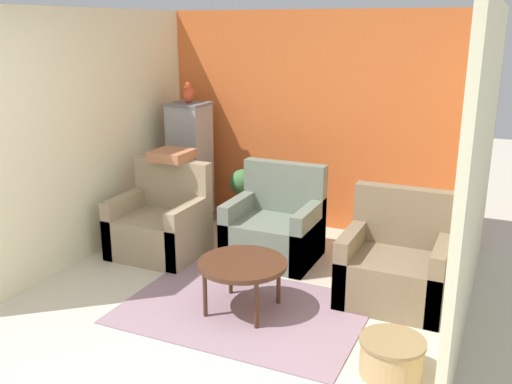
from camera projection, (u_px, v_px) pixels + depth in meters
ground_plane at (155, 376)px, 3.88m from camera, size 20.00×20.00×0.00m
wall_back_accent at (318, 122)px, 6.47m from camera, size 3.72×0.06×2.46m
wall_left at (90, 135)px, 5.71m from camera, size 0.06×3.33×2.46m
wall_right at (479, 173)px, 4.26m from camera, size 0.06×3.33×2.46m
area_rug at (243, 310)px, 4.77m from camera, size 1.98×1.38×0.01m
coffee_table at (242, 266)px, 4.65m from camera, size 0.73×0.73×0.44m
armchair_left at (161, 226)px, 5.88m from camera, size 0.87×0.75×0.95m
armchair_right at (395, 268)px, 4.87m from camera, size 0.87×0.75×0.95m
armchair_middle at (275, 230)px, 5.78m from camera, size 0.87×0.75×0.95m
birdcage at (190, 164)px, 6.73m from camera, size 0.46×0.46×1.44m
parrot at (188, 93)px, 6.49m from camera, size 0.11×0.20×0.25m
potted_plant at (243, 193)px, 6.67m from camera, size 0.33×0.30×0.69m
wicker_basket at (392, 356)px, 3.86m from camera, size 0.45×0.45×0.26m
throw_pillow at (172, 155)px, 5.91m from camera, size 0.39×0.39×0.10m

